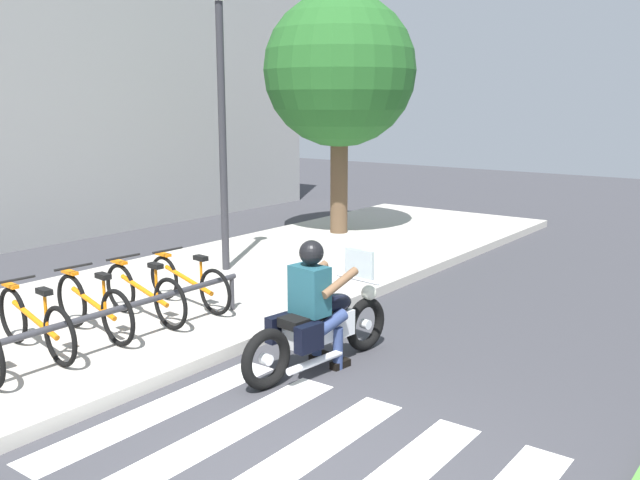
{
  "coord_description": "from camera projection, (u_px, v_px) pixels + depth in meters",
  "views": [
    {
      "loc": [
        -3.69,
        -3.23,
        2.85
      ],
      "look_at": [
        3.29,
        2.01,
        1.09
      ],
      "focal_mm": 38.77,
      "sensor_mm": 36.0,
      "label": 1
    }
  ],
  "objects": [
    {
      "name": "bicycle_5",
      "position": [
        188.0,
        282.0,
        9.15
      ],
      "size": [
        0.48,
        1.7,
        0.74
      ],
      "color": "black",
      "rests_on": "sidewalk"
    },
    {
      "name": "tree_near_rack",
      "position": [
        340.0,
        72.0,
        13.81
      ],
      "size": [
        3.06,
        3.06,
        4.98
      ],
      "color": "brown",
      "rests_on": "ground"
    },
    {
      "name": "rider",
      "position": [
        315.0,
        296.0,
        7.3
      ],
      "size": [
        0.67,
        0.59,
        1.43
      ],
      "color": "#1E4C59",
      "rests_on": "ground"
    },
    {
      "name": "crosswalk_stripe_4",
      "position": [
        160.0,
        409.0,
        6.48
      ],
      "size": [
        2.8,
        0.4,
        0.01
      ],
      "primitive_type": "cube",
      "color": "white",
      "rests_on": "ground"
    },
    {
      "name": "street_lamp",
      "position": [
        222.0,
        106.0,
        10.77
      ],
      "size": [
        0.28,
        0.28,
        4.6
      ],
      "color": "#2D2D33",
      "rests_on": "ground"
    },
    {
      "name": "bike_rack",
      "position": [
        95.0,
        318.0,
        7.37
      ],
      "size": [
        4.27,
        0.07,
        0.49
      ],
      "color": "#333338",
      "rests_on": "sidewalk"
    },
    {
      "name": "bicycle_2",
      "position": [
        35.0,
        323.0,
        7.42
      ],
      "size": [
        0.48,
        1.71,
        0.78
      ],
      "color": "black",
      "rests_on": "sidewalk"
    },
    {
      "name": "ground_plane",
      "position": [
        273.0,
        475.0,
        5.35
      ],
      "size": [
        48.0,
        48.0,
        0.0
      ],
      "primitive_type": "plane",
      "color": "#38383D"
    },
    {
      "name": "bicycle_3",
      "position": [
        93.0,
        307.0,
        7.99
      ],
      "size": [
        0.48,
        1.66,
        0.79
      ],
      "color": "black",
      "rests_on": "sidewalk"
    },
    {
      "name": "crosswalk_stripe_2",
      "position": [
        292.0,
        462.0,
        5.54
      ],
      "size": [
        2.8,
        0.4,
        0.01
      ],
      "primitive_type": "cube",
      "color": "white",
      "rests_on": "ground"
    },
    {
      "name": "crosswalk_stripe_3",
      "position": [
        221.0,
        434.0,
        6.01
      ],
      "size": [
        2.8,
        0.4,
        0.01
      ],
      "primitive_type": "cube",
      "color": "white",
      "rests_on": "ground"
    },
    {
      "name": "motorcycle",
      "position": [
        320.0,
        328.0,
        7.42
      ],
      "size": [
        2.16,
        0.73,
        1.22
      ],
      "color": "black",
      "rests_on": "ground"
    },
    {
      "name": "bicycle_4",
      "position": [
        144.0,
        293.0,
        8.57
      ],
      "size": [
        0.48,
        1.71,
        0.77
      ],
      "color": "black",
      "rests_on": "sidewalk"
    }
  ]
}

